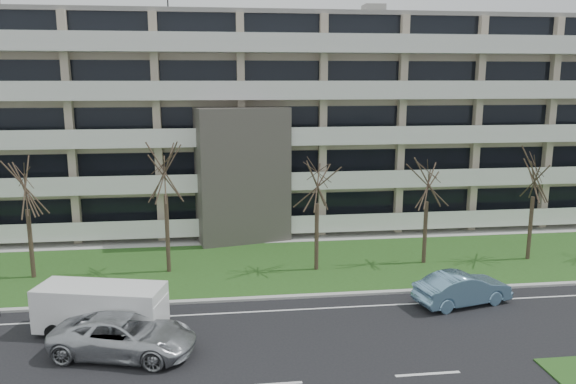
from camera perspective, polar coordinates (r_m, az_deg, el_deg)
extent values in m
cube|color=#274918|center=(33.25, -4.06, -7.55)|extent=(90.00, 10.00, 0.06)
cube|color=#B2B2AD|center=(28.57, -3.50, -10.75)|extent=(90.00, 0.35, 0.12)
cube|color=#B2B2AD|center=(38.49, -4.51, -4.88)|extent=(90.00, 2.00, 0.08)
cube|color=white|center=(27.21, -3.29, -12.04)|extent=(90.00, 0.12, 0.01)
cube|color=#BBA892|center=(44.06, -5.09, 7.07)|extent=(60.00, 12.00, 15.00)
cube|color=gray|center=(44.14, -5.28, 17.02)|extent=(60.50, 12.50, 0.30)
cube|color=#4C4742|center=(37.48, -4.61, 1.68)|extent=(6.39, 3.69, 9.00)
cube|color=black|center=(37.79, -4.54, -2.11)|extent=(4.92, 1.19, 3.50)
cube|color=black|center=(38.91, -4.62, -1.56)|extent=(58.00, 0.10, 1.80)
cube|color=white|center=(38.62, -4.54, -3.96)|extent=(58.00, 1.40, 0.22)
cube|color=white|center=(37.84, -4.51, -3.34)|extent=(58.00, 0.08, 1.00)
cube|color=black|center=(38.35, -4.69, 2.81)|extent=(58.00, 0.10, 1.80)
cube|color=white|center=(37.93, -4.61, 0.42)|extent=(58.00, 1.40, 0.22)
cube|color=white|center=(37.18, -4.58, 1.13)|extent=(58.00, 0.08, 1.00)
cube|color=black|center=(38.01, -4.77, 7.28)|extent=(58.00, 0.10, 1.80)
cube|color=white|center=(37.48, -4.69, 4.92)|extent=(58.00, 1.40, 0.22)
cube|color=white|center=(36.77, -4.66, 5.74)|extent=(58.00, 0.08, 1.00)
cube|color=black|center=(37.91, -4.85, 11.81)|extent=(58.00, 0.10, 1.80)
cube|color=white|center=(37.25, -4.76, 9.51)|extent=(58.00, 1.40, 0.22)
cube|color=white|center=(36.59, -4.73, 10.42)|extent=(58.00, 0.08, 1.00)
cube|color=black|center=(38.05, -4.92, 16.33)|extent=(58.00, 0.10, 1.80)
cube|color=white|center=(37.27, -4.84, 14.12)|extent=(58.00, 1.40, 0.22)
cube|color=white|center=(36.66, -4.81, 15.11)|extent=(58.00, 0.08, 1.00)
imported|color=silver|center=(23.97, -16.29, -13.84)|extent=(6.19, 4.00, 1.59)
imported|color=#72A2C5|center=(29.03, 17.30, -9.35)|extent=(5.05, 2.75, 1.58)
cube|color=white|center=(26.04, -18.46, -11.02)|extent=(5.73, 3.24, 1.90)
cube|color=black|center=(25.84, -18.54, -9.89)|extent=(5.31, 2.99, 0.70)
cube|color=white|center=(25.16, -13.04, -11.89)|extent=(0.79, 1.93, 1.20)
cylinder|color=black|center=(26.29, -22.74, -13.02)|extent=(0.74, 0.41, 0.70)
cylinder|color=black|center=(27.89, -20.71, -11.43)|extent=(0.74, 0.41, 0.70)
cylinder|color=black|center=(24.87, -15.67, -13.97)|extent=(0.74, 0.41, 0.70)
cylinder|color=black|center=(26.56, -14.01, -12.18)|extent=(0.74, 0.41, 0.70)
cylinder|color=#382B21|center=(33.87, -24.67, -4.84)|extent=(0.24, 0.24, 3.90)
cylinder|color=#382B21|center=(32.35, -12.15, -4.23)|extent=(0.24, 0.24, 4.48)
cylinder|color=#382B21|center=(32.09, 2.92, -4.62)|extent=(0.24, 0.24, 3.92)
cylinder|color=#382B21|center=(34.23, 13.74, -4.05)|extent=(0.24, 0.24, 3.77)
cylinder|color=#382B21|center=(36.92, 23.38, -3.43)|extent=(0.24, 0.24, 3.92)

